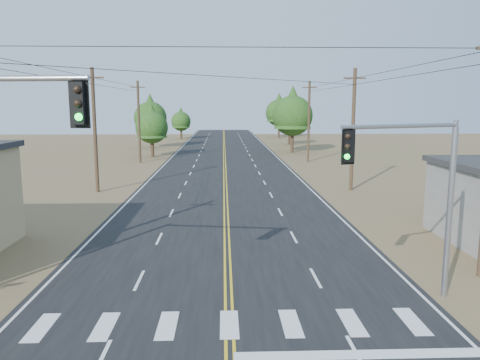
{
  "coord_description": "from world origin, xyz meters",
  "views": [
    {
      "loc": [
        -0.17,
        -6.19,
        7.02
      ],
      "look_at": [
        0.63,
        15.83,
        3.5
      ],
      "focal_mm": 35.0,
      "sensor_mm": 36.0,
      "label": 1
    }
  ],
  "objects": [
    {
      "name": "road",
      "position": [
        0.0,
        30.0,
        0.01
      ],
      "size": [
        15.0,
        200.0,
        0.02
      ],
      "primitive_type": "cube",
      "color": "black",
      "rests_on": "ground"
    },
    {
      "name": "utility_pole_left_mid",
      "position": [
        -10.5,
        32.0,
        5.12
      ],
      "size": [
        1.8,
        0.3,
        10.0
      ],
      "color": "#4C3826",
      "rests_on": "ground"
    },
    {
      "name": "utility_pole_left_far",
      "position": [
        -10.5,
        52.0,
        5.12
      ],
      "size": [
        1.8,
        0.3,
        10.0
      ],
      "color": "#4C3826",
      "rests_on": "ground"
    },
    {
      "name": "utility_pole_right_mid",
      "position": [
        10.5,
        32.0,
        5.12
      ],
      "size": [
        1.8,
        0.3,
        10.0
      ],
      "color": "#4C3826",
      "rests_on": "ground"
    },
    {
      "name": "utility_pole_right_far",
      "position": [
        10.5,
        52.0,
        5.12
      ],
      "size": [
        1.8,
        0.3,
        10.0
      ],
      "color": "#4C3826",
      "rests_on": "ground"
    },
    {
      "name": "signal_mast_right",
      "position": [
        6.7,
        9.45,
        4.38
      ],
      "size": [
        4.66,
        2.14,
        6.53
      ],
      "rotation": [
        0.0,
        0.0,
        0.4
      ],
      "color": "gray",
      "rests_on": "ground"
    },
    {
      "name": "tree_left_near",
      "position": [
        -9.92,
        58.45,
        4.51
      ],
      "size": [
        4.42,
        4.42,
        7.37
      ],
      "color": "#3F2D1E",
      "rests_on": "ground"
    },
    {
      "name": "tree_left_mid",
      "position": [
        -12.23,
        72.58,
        5.53
      ],
      "size": [
        5.42,
        5.42,
        9.04
      ],
      "color": "#3F2D1E",
      "rests_on": "ground"
    },
    {
      "name": "tree_left_far",
      "position": [
        -9.0,
        93.0,
        4.13
      ],
      "size": [
        4.05,
        4.05,
        6.75
      ],
      "color": "#3F2D1E",
      "rests_on": "ground"
    },
    {
      "name": "tree_right_near",
      "position": [
        10.22,
        63.85,
        6.12
      ],
      "size": [
        6.0,
        6.0,
        10.0
      ],
      "color": "#3F2D1E",
      "rests_on": "ground"
    },
    {
      "name": "tree_right_mid",
      "position": [
        11.8,
        78.27,
        4.35
      ],
      "size": [
        4.27,
        4.27,
        7.12
      ],
      "color": "#3F2D1E",
      "rests_on": "ground"
    },
    {
      "name": "tree_right_far",
      "position": [
        12.17,
        97.27,
        6.0
      ],
      "size": [
        5.88,
        5.88,
        9.81
      ],
      "color": "#3F2D1E",
      "rests_on": "ground"
    }
  ]
}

